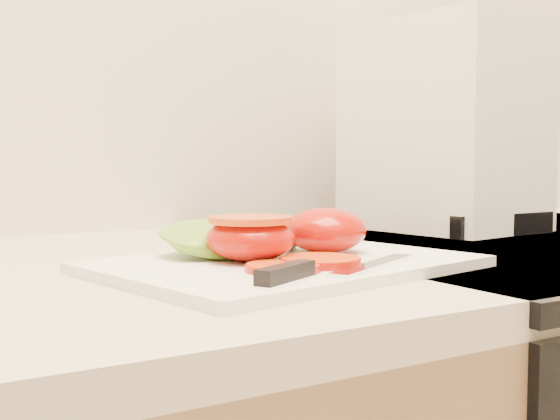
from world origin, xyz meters
TOP-DOWN VIEW (x-y plane):
  - cutting_board at (0.10, 1.57)m, footprint 0.37×0.30m
  - tomato_half_dome at (0.15, 1.58)m, footprint 0.08×0.08m
  - tomato_half_cut at (0.06, 1.57)m, footprint 0.08×0.08m
  - tomato_slice_0 at (0.10, 1.52)m, footprint 0.07×0.07m
  - tomato_slice_1 at (0.06, 1.51)m, footprint 0.06×0.06m
  - lettuce_leaf_0 at (0.07, 1.63)m, footprint 0.18×0.15m
  - lettuce_leaf_1 at (0.11, 1.64)m, footprint 0.13×0.12m
  - knife at (0.08, 1.47)m, footprint 0.20×0.08m
  - appliance at (0.50, 1.78)m, footprint 0.23×0.28m

SIDE VIEW (x-z plane):
  - cutting_board at x=0.10m, z-range 0.93..0.94m
  - tomato_slice_1 at x=0.06m, z-range 0.94..0.95m
  - tomato_slice_0 at x=0.10m, z-range 0.94..0.95m
  - knife at x=0.08m, z-range 0.94..0.95m
  - lettuce_leaf_1 at x=0.11m, z-range 0.94..0.96m
  - lettuce_leaf_0 at x=0.07m, z-range 0.94..0.97m
  - tomato_half_cut at x=0.06m, z-range 0.94..0.98m
  - tomato_half_dome at x=0.15m, z-range 0.94..0.98m
  - appliance at x=0.50m, z-range 0.93..1.23m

